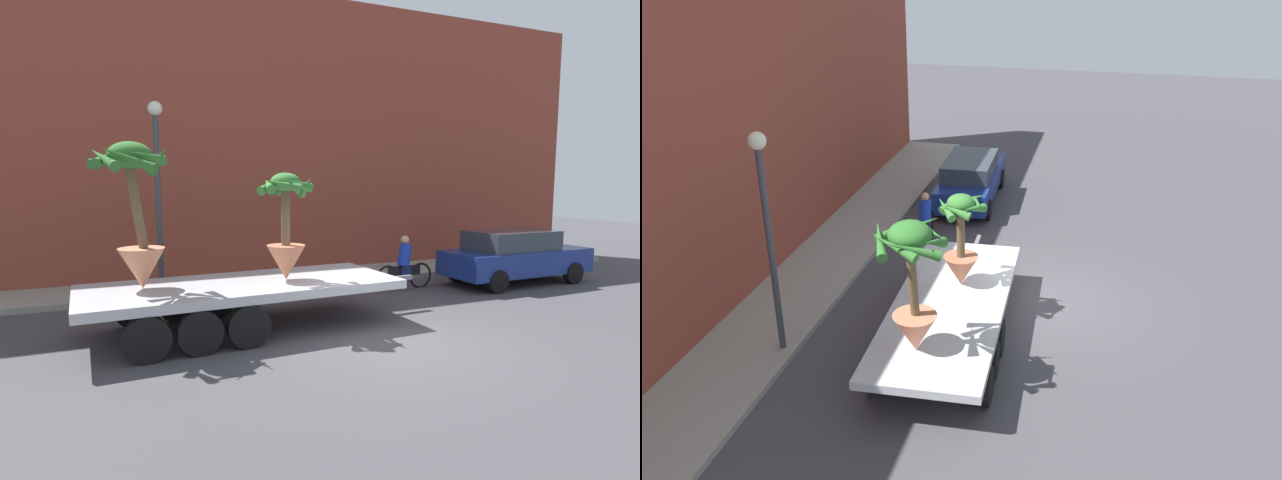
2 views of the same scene
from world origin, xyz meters
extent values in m
plane|color=#423F44|center=(0.00, 0.00, 0.00)|extent=(60.00, 60.00, 0.00)
cube|color=gray|center=(0.00, 6.10, 0.07)|extent=(24.00, 2.20, 0.15)
cube|color=brown|center=(0.00, 7.80, 4.39)|extent=(24.00, 1.20, 8.79)
cube|color=#B7BABF|center=(-2.38, 1.87, 0.89)|extent=(6.40, 2.71, 0.18)
cylinder|color=black|center=(-4.44, 2.92, 0.40)|extent=(0.81, 0.26, 0.80)
cylinder|color=black|center=(-4.34, 0.65, 0.40)|extent=(0.81, 0.26, 0.80)
cylinder|color=black|center=(-3.56, 2.96, 0.40)|extent=(0.81, 0.26, 0.80)
cylinder|color=black|center=(-3.46, 0.69, 0.40)|extent=(0.81, 0.26, 0.80)
cylinder|color=black|center=(-2.68, 3.00, 0.40)|extent=(0.81, 0.26, 0.80)
cylinder|color=black|center=(-2.58, 0.72, 0.40)|extent=(0.81, 0.26, 0.80)
cube|color=slate|center=(1.27, 2.03, 0.74)|extent=(1.00, 0.14, 0.10)
cone|color=#B26647|center=(-1.47, 1.82, 1.34)|extent=(0.81, 0.81, 0.72)
cylinder|color=brown|center=(-1.47, 1.82, 2.35)|extent=(0.19, 0.19, 1.30)
ellipsoid|color=#387A33|center=(-1.48, 1.82, 3.00)|extent=(0.62, 0.62, 0.39)
cone|color=#387A33|center=(-1.05, 1.76, 2.92)|extent=(0.31, 0.89, 0.52)
cone|color=#387A33|center=(-1.31, 2.08, 2.92)|extent=(0.66, 0.52, 0.43)
cone|color=#387A33|center=(-1.70, 2.11, 2.94)|extent=(0.72, 0.63, 0.42)
cone|color=#387A33|center=(-1.82, 1.87, 2.95)|extent=(0.30, 0.75, 0.38)
cone|color=#387A33|center=(-1.64, 1.49, 2.96)|extent=(0.76, 0.52, 0.36)
cone|color=#387A33|center=(-1.33, 1.49, 2.96)|extent=(0.76, 0.49, 0.34)
cone|color=#C17251|center=(-4.29, 2.07, 1.37)|extent=(0.87, 0.87, 0.78)
cylinder|color=brown|center=(-4.35, 2.07, 2.63)|extent=(0.40, 0.18, 1.75)
ellipsoid|color=#2D6B28|center=(-4.42, 2.07, 3.50)|extent=(0.80, 0.80, 0.50)
cone|color=#2D6B28|center=(-3.90, 2.17, 3.42)|extent=(0.40, 1.06, 0.60)
cone|color=#2D6B28|center=(-4.11, 2.40, 3.45)|extent=(0.83, 0.77, 0.41)
cone|color=#2D6B28|center=(-4.63, 2.56, 3.45)|extent=(1.09, 0.62, 0.44)
cone|color=#2D6B28|center=(-4.86, 2.21, 3.45)|extent=(0.49, 0.97, 0.44)
cone|color=#2D6B28|center=(-4.88, 1.87, 3.43)|extent=(0.59, 1.01, 0.51)
cone|color=#2D6B28|center=(-4.48, 1.60, 3.42)|extent=(0.96, 0.31, 0.54)
cone|color=#2D6B28|center=(-4.14, 1.75, 3.47)|extent=(0.77, 0.71, 0.33)
torus|color=black|center=(3.29, 3.88, 0.34)|extent=(0.74, 0.08, 0.74)
torus|color=black|center=(2.19, 3.85, 0.34)|extent=(0.74, 0.08, 0.74)
cube|color=black|center=(2.74, 3.87, 0.52)|extent=(1.04, 0.09, 0.28)
cylinder|color=#1938C6|center=(2.74, 3.87, 0.97)|extent=(0.45, 0.35, 0.65)
sphere|color=tan|center=(2.74, 3.87, 1.39)|extent=(0.24, 0.24, 0.24)
cube|color=navy|center=(2.74, 3.87, 0.44)|extent=(0.29, 0.25, 0.44)
cube|color=navy|center=(6.22, 3.26, 0.67)|extent=(4.61, 1.87, 0.70)
cube|color=#2D3842|center=(5.99, 3.26, 1.30)|extent=(2.56, 1.62, 0.56)
cylinder|color=black|center=(7.67, 4.12, 0.32)|extent=(0.65, 0.22, 0.64)
cylinder|color=black|center=(7.73, 2.52, 0.32)|extent=(0.65, 0.22, 0.64)
cylinder|color=black|center=(4.71, 4.01, 0.32)|extent=(0.65, 0.22, 0.64)
cylinder|color=black|center=(4.77, 2.41, 0.32)|extent=(0.65, 0.22, 0.64)
cylinder|color=#383D42|center=(-3.65, 5.30, 2.40)|extent=(0.14, 0.14, 4.50)
sphere|color=#EAEACC|center=(-3.65, 5.30, 4.80)|extent=(0.36, 0.36, 0.36)
camera|label=1|loc=(-4.85, -7.89, 3.03)|focal=28.04mm
camera|label=2|loc=(-15.15, -1.38, 8.56)|focal=38.74mm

